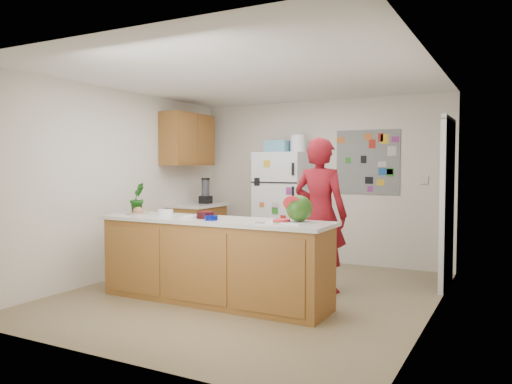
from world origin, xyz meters
The scene contains 26 objects.
floor centered at (0.00, 0.00, -0.01)m, with size 4.00×4.50×0.02m, color brown.
wall_back centered at (0.00, 2.26, 1.25)m, with size 4.00×0.02×2.50m, color beige.
wall_left centered at (-2.01, 0.00, 1.25)m, with size 0.02×4.50×2.50m, color beige.
wall_right centered at (2.01, 0.00, 1.25)m, with size 0.02×4.50×2.50m, color beige.
ceiling centered at (0.00, 0.00, 2.51)m, with size 4.00×4.50×0.02m, color white.
doorway centered at (1.99, 1.45, 1.02)m, with size 0.03×0.85×2.04m, color black.
peninsula_base centered at (-0.20, -0.50, 0.44)m, with size 2.60×0.62×0.88m, color brown.
peninsula_top centered at (-0.20, -0.50, 0.90)m, with size 2.68×0.70×0.04m, color silver.
side_counter_base centered at (-1.69, 1.35, 0.43)m, with size 0.60×0.80×0.86m, color brown.
side_counter_top centered at (-1.69, 1.35, 0.88)m, with size 0.64×0.84×0.04m, color silver.
upper_cabinets centered at (-1.82, 1.30, 1.90)m, with size 0.35×1.00×0.80m, color brown.
refrigerator centered at (-0.45, 1.88, 0.85)m, with size 0.75×0.70×1.70m, color silver.
fridge_top_bin centered at (-0.55, 1.88, 1.79)m, with size 0.35×0.28×0.18m, color #5999B2.
photo_collage centered at (0.75, 2.24, 1.55)m, with size 0.95×0.01×0.95m, color slate.
person centered at (0.66, 0.49, 0.91)m, with size 0.67×0.44×1.83m, color maroon.
blender_appliance centered at (-1.64, 1.52, 1.09)m, with size 0.13×0.13×0.38m, color black.
cutting_board centered at (0.72, -0.45, 0.93)m, with size 0.41×0.31×0.01m, color white.
watermelon centered at (0.78, -0.43, 1.07)m, with size 0.27×0.27×0.27m, color #1C500D.
watermelon_slice centered at (0.62, -0.50, 0.94)m, with size 0.18×0.18×0.02m, color red.
cherry_bowl centered at (-0.29, -0.51, 0.96)m, with size 0.20×0.20×0.07m, color black.
white_bowl centered at (-0.94, -0.39, 0.95)m, with size 0.18×0.18×0.06m, color white.
cobalt_bowl centered at (-0.13, -0.65, 0.95)m, with size 0.14×0.14×0.05m, color #000B65.
plate centered at (-1.26, -0.50, 0.93)m, with size 0.27×0.27×0.02m, color beige.
paper_towel centered at (-0.49, -0.55, 0.93)m, with size 0.17×0.15×0.02m, color silver.
keys centered at (0.46, -0.67, 0.93)m, with size 0.09×0.04×0.01m, color gray.
potted_plant centered at (-1.32, -0.45, 1.11)m, with size 0.20×0.16×0.37m, color #0C470E.
Camera 1 is at (2.74, -5.06, 1.49)m, focal length 35.00 mm.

